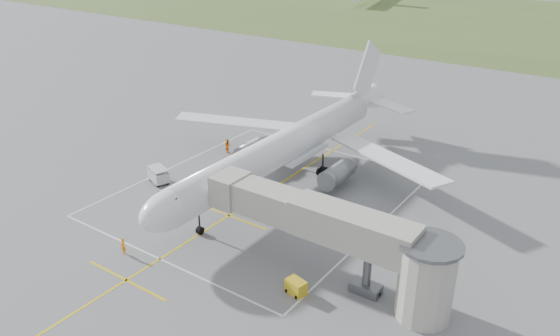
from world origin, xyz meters
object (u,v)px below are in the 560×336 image
Objects in this scene: airliner at (286,146)px; gpu_unit at (296,287)px; baggage_cart at (159,175)px; ramp_worker_wing at (228,146)px; ramp_worker_nose at (123,246)px; jet_bridge at (345,237)px.

gpu_unit is at bearing -53.28° from airliner.
gpu_unit is 26.56m from baggage_cart.
airliner is 24.71× the size of ramp_worker_wing.
ramp_worker_nose reaches higher than gpu_unit.
jet_bridge is at bearing 163.97° from ramp_worker_wing.
ramp_worker_wing is at bearing 152.97° from gpu_unit.
baggage_cart is 11.99m from ramp_worker_wing.
airliner reaches higher than jet_bridge.
ramp_worker_wing is at bearing 167.27° from airliner.
airliner is 24.42× the size of gpu_unit.
baggage_cart is at bearing 174.34° from gpu_unit.
ramp_worker_wing is (0.70, 11.97, -0.04)m from baggage_cart.
jet_bridge is 32.06m from ramp_worker_wing.
gpu_unit is at bearing 27.86° from ramp_worker_nose.
gpu_unit is 0.60× the size of baggage_cart.
airliner reaches higher than ramp_worker_nose.
jet_bridge is 12.22× the size of gpu_unit.
gpu_unit is (-2.51, -3.46, -4.11)m from jet_bridge.
airliner is 22.41m from gpu_unit.
airliner is at bearing 139.25° from gpu_unit.
gpu_unit is 1.15× the size of ramp_worker_nose.
gpu_unit is 17.21m from ramp_worker_nose.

